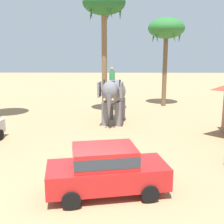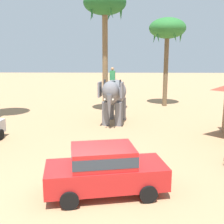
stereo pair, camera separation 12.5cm
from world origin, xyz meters
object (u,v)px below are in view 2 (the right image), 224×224
at_px(palm_tree_behind_elephant, 167,31).
at_px(elephant_with_mahout, 114,95).
at_px(palm_tree_left_of_road, 105,7).
at_px(car_sedan_foreground, 105,168).

bearing_deg(palm_tree_behind_elephant, elephant_with_mahout, -124.78).
height_order(palm_tree_behind_elephant, palm_tree_left_of_road, palm_tree_left_of_road).
xyz_separation_m(palm_tree_behind_elephant, palm_tree_left_of_road, (-5.29, -3.59, 1.43)).
bearing_deg(elephant_with_mahout, car_sedan_foreground, -90.86).
relative_size(elephant_with_mahout, palm_tree_left_of_road, 0.43).
bearing_deg(palm_tree_left_of_road, elephant_with_mahout, -76.32).
distance_m(car_sedan_foreground, palm_tree_left_of_road, 14.90).
height_order(car_sedan_foreground, palm_tree_behind_elephant, palm_tree_behind_elephant).
relative_size(car_sedan_foreground, palm_tree_behind_elephant, 0.56).
bearing_deg(palm_tree_left_of_road, palm_tree_behind_elephant, 34.18).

